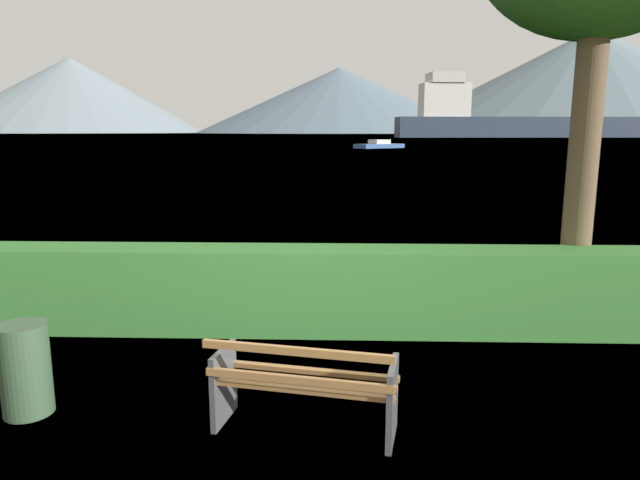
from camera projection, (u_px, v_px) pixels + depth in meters
ground_plane at (306, 428)px, 4.95m from camera, size 1400.00×1400.00×0.00m
water_surface at (339, 135)px, 306.70m from camera, size 620.00×620.00×0.00m
park_bench at (304, 386)px, 4.81m from camera, size 1.65×0.85×0.87m
hedge_row at (317, 290)px, 7.26m from camera, size 12.10×0.67×1.09m
trash_bin at (25, 369)px, 5.15m from camera, size 0.44×0.44×0.85m
cargo_ship_large at (505, 120)px, 204.77m from camera, size 93.47×18.92×22.51m
fishing_boat_near at (379, 145)px, 82.67m from camera, size 7.63×6.79×1.22m
distant_hills at (400, 90)px, 532.11m from camera, size 800.88×358.55×89.88m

